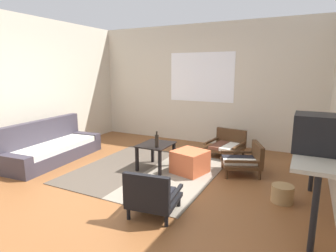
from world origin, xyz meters
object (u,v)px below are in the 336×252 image
at_px(crt_television, 319,133).
at_px(clay_vase, 318,134).
at_px(armchair_corner, 245,159).
at_px(glass_bottle, 157,141).
at_px(ottoman_orange, 190,162).
at_px(wicker_basket, 282,194).
at_px(couch, 51,148).
at_px(coffee_table, 156,149).
at_px(armchair_by_window, 227,144).
at_px(armchair_striped_foreground, 152,196).
at_px(console_shelf, 316,156).

distance_m(crt_television, clay_vase, 0.39).
height_order(armchair_corner, glass_bottle, glass_bottle).
relative_size(ottoman_orange, clay_vase, 1.53).
height_order(ottoman_orange, wicker_basket, ottoman_orange).
relative_size(couch, coffee_table, 3.28).
height_order(armchair_by_window, clay_vase, clay_vase).
relative_size(armchair_striped_foreground, glass_bottle, 2.34).
xyz_separation_m(armchair_by_window, wicker_basket, (1.18, -1.67, -0.11)).
relative_size(coffee_table, armchair_by_window, 0.82).
bearing_deg(coffee_table, armchair_by_window, 56.62).
relative_size(armchair_by_window, clay_vase, 2.28).
height_order(armchair_by_window, ottoman_orange, armchair_by_window).
bearing_deg(glass_bottle, armchair_striped_foreground, -63.36).
xyz_separation_m(crt_television, clay_vase, (0.00, 0.38, -0.08)).
xyz_separation_m(coffee_table, clay_vase, (2.39, -0.29, 0.58)).
xyz_separation_m(couch, ottoman_orange, (2.60, 0.55, -0.04)).
bearing_deg(clay_vase, console_shelf, -90.00).
distance_m(coffee_table, armchair_corner, 1.49).
bearing_deg(armchair_striped_foreground, clay_vase, 34.03).
distance_m(couch, armchair_by_window, 3.40).
distance_m(glass_bottle, wicker_basket, 2.00).
bearing_deg(coffee_table, couch, -166.59).
bearing_deg(ottoman_orange, armchair_corner, 24.22).
height_order(armchair_corner, ottoman_orange, armchair_corner).
bearing_deg(couch, armchair_corner, 15.10).
bearing_deg(ottoman_orange, clay_vase, -11.56).
height_order(couch, clay_vase, clay_vase).
bearing_deg(console_shelf, couch, 179.00).
bearing_deg(wicker_basket, armchair_corner, 129.27).
height_order(crt_television, clay_vase, crt_television).
xyz_separation_m(armchair_striped_foreground, wicker_basket, (1.33, 1.07, -0.14)).
xyz_separation_m(couch, armchair_corner, (3.42, 0.92, 0.02)).
distance_m(console_shelf, glass_bottle, 2.31).
bearing_deg(clay_vase, glass_bottle, 177.08).
distance_m(ottoman_orange, console_shelf, 1.97).
bearing_deg(crt_television, couch, 177.50).
distance_m(coffee_table, wicker_basket, 2.10).
relative_size(armchair_corner, glass_bottle, 2.89).
distance_m(couch, armchair_striped_foreground, 2.89).
bearing_deg(glass_bottle, armchair_by_window, 63.16).
height_order(armchair_striped_foreground, clay_vase, clay_vase).
relative_size(couch, console_shelf, 1.21).
bearing_deg(clay_vase, couch, -177.55).
relative_size(couch, ottoman_orange, 4.02).
bearing_deg(wicker_basket, armchair_by_window, 125.27).
distance_m(armchair_corner, clay_vase, 1.40).
xyz_separation_m(coffee_table, ottoman_orange, (0.60, 0.08, -0.16)).
bearing_deg(couch, clay_vase, 2.45).
bearing_deg(clay_vase, crt_television, -90.48).
bearing_deg(wicker_basket, couch, -178.08).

